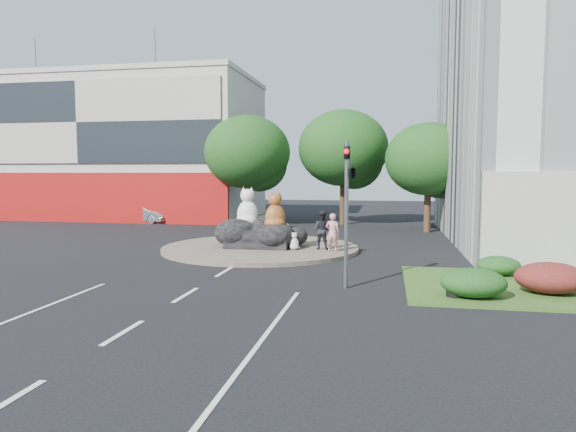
% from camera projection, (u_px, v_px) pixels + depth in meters
% --- Properties ---
extents(ground, '(120.00, 120.00, 0.00)m').
position_uv_depth(ground, '(186.00, 295.00, 16.56)').
color(ground, black).
rests_on(ground, ground).
extents(roundabout_island, '(10.00, 10.00, 0.20)m').
position_uv_depth(roundabout_island, '(261.00, 248.00, 26.34)').
color(roundabout_island, brown).
rests_on(roundabout_island, ground).
extents(rock_plinth, '(3.20, 2.60, 0.90)m').
position_uv_depth(rock_plinth, '(261.00, 237.00, 26.29)').
color(rock_plinth, black).
rests_on(rock_plinth, roundabout_island).
extents(shophouse_block, '(25.20, 12.30, 17.40)m').
position_uv_depth(shophouse_block, '(116.00, 149.00, 46.77)').
color(shophouse_block, beige).
rests_on(shophouse_block, ground).
extents(grass_verge, '(10.00, 6.00, 0.12)m').
position_uv_depth(grass_verge, '(557.00, 289.00, 17.22)').
color(grass_verge, '#274717').
rests_on(grass_verge, ground).
extents(tree_left, '(6.46, 6.46, 8.27)m').
position_uv_depth(tree_left, '(248.00, 156.00, 38.46)').
color(tree_left, '#382314').
rests_on(tree_left, ground).
extents(tree_mid, '(6.84, 6.84, 8.76)m').
position_uv_depth(tree_mid, '(344.00, 152.00, 39.07)').
color(tree_mid, '#382314').
rests_on(tree_mid, ground).
extents(tree_right, '(5.70, 5.70, 7.30)m').
position_uv_depth(tree_right, '(429.00, 163.00, 34.09)').
color(tree_right, '#382314').
rests_on(tree_right, ground).
extents(hedge_near_green, '(2.00, 1.60, 0.90)m').
position_uv_depth(hedge_near_green, '(473.00, 283.00, 15.79)').
color(hedge_near_green, '#183C13').
rests_on(hedge_near_green, grass_verge).
extents(hedge_red, '(2.20, 1.76, 0.99)m').
position_uv_depth(hedge_red, '(551.00, 278.00, 16.29)').
color(hedge_red, '#501517').
rests_on(hedge_red, grass_verge).
extents(hedge_back_green, '(1.60, 1.28, 0.72)m').
position_uv_depth(hedge_back_green, '(499.00, 266.00, 19.23)').
color(hedge_back_green, '#183C13').
rests_on(hedge_back_green, grass_verge).
extents(traffic_light, '(0.44, 1.24, 5.00)m').
position_uv_depth(traffic_light, '(349.00, 183.00, 17.25)').
color(traffic_light, '#595B60').
rests_on(traffic_light, ground).
extents(street_lamp, '(2.34, 0.22, 8.06)m').
position_uv_depth(street_lamp, '(544.00, 159.00, 21.58)').
color(street_lamp, '#595B60').
rests_on(street_lamp, ground).
extents(cat_white, '(1.34, 1.18, 2.13)m').
position_uv_depth(cat_white, '(248.00, 207.00, 26.76)').
color(cat_white, silver).
rests_on(cat_white, rock_plinth).
extents(cat_tabby, '(1.52, 1.46, 1.96)m').
position_uv_depth(cat_tabby, '(275.00, 210.00, 25.61)').
color(cat_tabby, '#C07728').
rests_on(cat_tabby, rock_plinth).
extents(kitten_calico, '(0.69, 0.68, 0.87)m').
position_uv_depth(kitten_calico, '(227.00, 239.00, 25.91)').
color(kitten_calico, silver).
rests_on(kitten_calico, roundabout_island).
extents(kitten_white, '(0.67, 0.63, 0.88)m').
position_uv_depth(kitten_white, '(294.00, 241.00, 25.10)').
color(kitten_white, beige).
rests_on(kitten_white, roundabout_island).
extents(pedestrian_pink, '(0.68, 0.45, 1.84)m').
position_uv_depth(pedestrian_pink, '(333.00, 232.00, 24.49)').
color(pedestrian_pink, '#CE8586').
rests_on(pedestrian_pink, roundabout_island).
extents(pedestrian_dark, '(1.05, 0.88, 1.90)m').
position_uv_depth(pedestrian_dark, '(322.00, 230.00, 25.25)').
color(pedestrian_dark, black).
rests_on(pedestrian_dark, roundabout_island).
extents(parked_car, '(4.62, 2.43, 1.45)m').
position_uv_depth(parked_car, '(144.00, 214.00, 41.08)').
color(parked_car, '#999DA1').
rests_on(parked_car, ground).
extents(litter_bin, '(0.69, 0.69, 0.70)m').
position_uv_depth(litter_bin, '(455.00, 285.00, 15.87)').
color(litter_bin, black).
rests_on(litter_bin, grass_verge).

